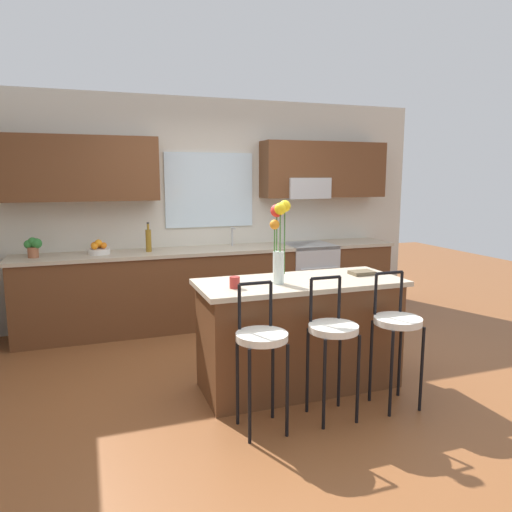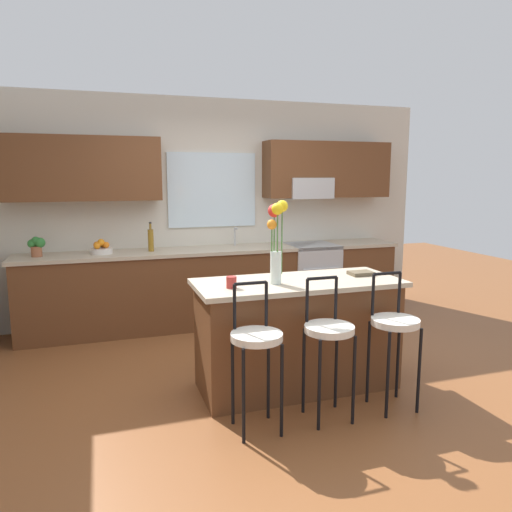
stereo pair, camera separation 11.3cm
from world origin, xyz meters
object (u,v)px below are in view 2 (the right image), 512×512
at_px(bar_stool_near, 256,343).
at_px(potted_plant_small, 37,245).
at_px(cookbook, 361,273).
at_px(mug_ceramic, 231,282).
at_px(bottle_olive_oil, 151,240).
at_px(fruit_bowl_oranges, 101,249).
at_px(kitchen_island, 297,334).
at_px(flower_vase, 276,234).
at_px(bar_stool_far, 394,328).
at_px(oven_range, 311,280).
at_px(bar_stool_middle, 329,335).

distance_m(bar_stool_near, potted_plant_small, 3.05).
height_order(cookbook, potted_plant_small, potted_plant_small).
height_order(mug_ceramic, bottle_olive_oil, bottle_olive_oil).
bearing_deg(fruit_bowl_oranges, cookbook, -42.32).
height_order(kitchen_island, flower_vase, flower_vase).
bearing_deg(bar_stool_far, flower_vase, 145.69).
xyz_separation_m(cookbook, fruit_bowl_oranges, (-2.13, 1.94, 0.04)).
xyz_separation_m(oven_range, kitchen_island, (-1.01, -1.95, 0.00)).
relative_size(kitchen_island, bottle_olive_oil, 5.09).
bearing_deg(bar_stool_near, potted_plant_small, 122.62).
xyz_separation_m(cookbook, potted_plant_small, (-2.78, 1.94, 0.11)).
bearing_deg(bar_stool_near, oven_range, 58.26).
distance_m(flower_vase, potted_plant_small, 2.83).
relative_size(oven_range, bar_stool_near, 0.88).
height_order(flower_vase, mug_ceramic, flower_vase).
xyz_separation_m(kitchen_island, fruit_bowl_oranges, (-1.53, 1.97, 0.51)).
xyz_separation_m(bar_stool_middle, bottle_olive_oil, (-0.98, 2.55, 0.42)).
bearing_deg(cookbook, kitchen_island, -176.94).
bearing_deg(bottle_olive_oil, bar_stool_far, -58.95).
relative_size(bar_stool_middle, potted_plant_small, 4.84).
relative_size(oven_range, bar_stool_far, 0.88).
height_order(flower_vase, bottle_olive_oil, flower_vase).
height_order(oven_range, kitchen_island, same).
xyz_separation_m(kitchen_island, bottle_olive_oil, (-0.98, 1.97, 0.59)).
height_order(oven_range, cookbook, cookbook).
height_order(bar_stool_near, bottle_olive_oil, bottle_olive_oil).
bearing_deg(bar_stool_far, kitchen_island, 133.74).
bearing_deg(oven_range, bar_stool_near, -121.74).
bearing_deg(flower_vase, bar_stool_far, -34.31).
height_order(bar_stool_far, flower_vase, flower_vase).
relative_size(bar_stool_near, fruit_bowl_oranges, 4.34).
relative_size(oven_range, kitchen_island, 0.54).
distance_m(bar_stool_middle, cookbook, 0.91).
bearing_deg(fruit_bowl_oranges, potted_plant_small, -179.59).
relative_size(bar_stool_near, mug_ceramic, 11.58).
relative_size(flower_vase, bottle_olive_oil, 1.98).
xyz_separation_m(oven_range, bar_stool_near, (-1.56, -2.52, 0.18)).
xyz_separation_m(cookbook, bottle_olive_oil, (-1.59, 1.94, 0.12)).
bearing_deg(oven_range, bar_stool_middle, -111.82).
height_order(kitchen_island, potted_plant_small, potted_plant_small).
xyz_separation_m(bar_stool_middle, mug_ceramic, (-0.59, 0.48, 0.33)).
distance_m(bar_stool_middle, bar_stool_far, 0.55).
bearing_deg(flower_vase, bar_stool_middle, -67.76).
distance_m(fruit_bowl_oranges, potted_plant_small, 0.65).
bearing_deg(bar_stool_near, fruit_bowl_oranges, 110.97).
distance_m(bar_stool_far, mug_ceramic, 1.28).
bearing_deg(oven_range, fruit_bowl_oranges, 179.36).
distance_m(mug_ceramic, bottle_olive_oil, 2.10).
bearing_deg(bar_stool_middle, bar_stool_near, 180.00).
relative_size(oven_range, bottle_olive_oil, 2.75).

